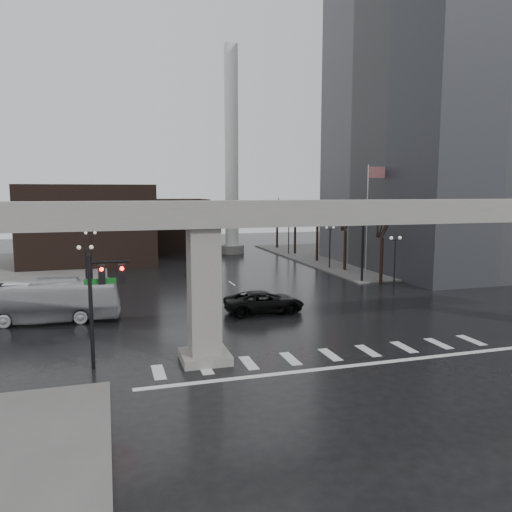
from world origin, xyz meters
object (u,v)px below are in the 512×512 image
at_px(signal_mast_arm, 329,226).
at_px(far_car, 201,271).
at_px(city_bus, 40,301).
at_px(pickup_truck, 264,302).

bearing_deg(signal_mast_arm, far_car, 146.26).
xyz_separation_m(city_bus, far_car, (14.21, 15.04, -0.81)).
bearing_deg(signal_mast_arm, pickup_truck, -135.75).
bearing_deg(far_car, signal_mast_arm, -41.37).
xyz_separation_m(pickup_truck, city_bus, (-16.02, 1.87, 0.67)).
xyz_separation_m(signal_mast_arm, city_bus, (-25.58, -7.45, -4.32)).
xyz_separation_m(signal_mast_arm, far_car, (-11.37, 7.60, -5.13)).
xyz_separation_m(pickup_truck, far_car, (-1.81, 16.91, -0.14)).
height_order(city_bus, far_car, city_bus).
bearing_deg(pickup_truck, city_bus, 82.96).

